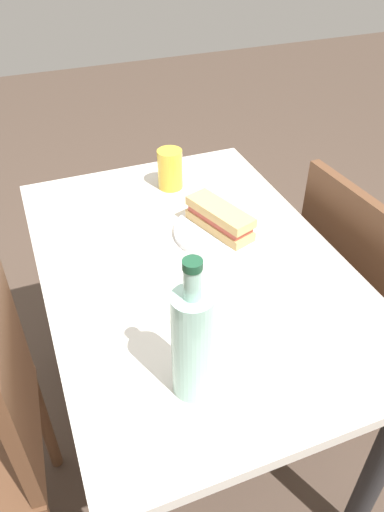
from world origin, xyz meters
The scene contains 9 objects.
ground_plane centered at (0.00, 0.00, 0.00)m, with size 8.00×8.00×0.00m, color #47382D.
dining_table centered at (0.00, 0.00, 0.62)m, with size 1.08×0.73×0.75m.
chair_far centered at (0.01, 0.56, 0.50)m, with size 0.43×0.43×0.86m.
plate_near centered at (-0.09, 0.11, 0.76)m, with size 0.25×0.25×0.01m, color white.
baguette_sandwich_near centered at (-0.09, 0.11, 0.80)m, with size 0.21×0.13×0.07m.
knife_near centered at (-0.12, 0.16, 0.77)m, with size 0.18×0.04×0.01m.
water_bottle centered at (0.35, -0.13, 0.88)m, with size 0.08×0.08×0.31m.
beer_glass centered at (-0.37, 0.07, 0.81)m, with size 0.08×0.08×0.12m, color gold.
paper_napkin centered at (-0.43, -0.13, 0.75)m, with size 0.14×0.14×0.00m, color white.
Camera 1 is at (0.88, -0.34, 1.53)m, focal length 34.19 mm.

